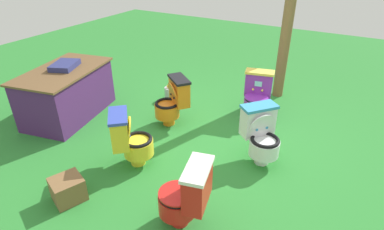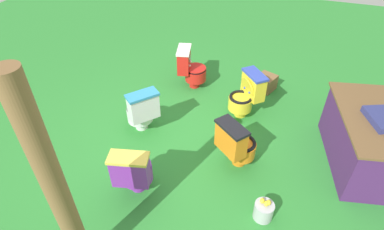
% 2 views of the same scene
% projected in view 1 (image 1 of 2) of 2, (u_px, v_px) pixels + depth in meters
% --- Properties ---
extents(ground, '(14.00, 14.00, 0.00)m').
position_uv_depth(ground, '(214.00, 141.00, 4.44)').
color(ground, '#2D8433').
extents(toilet_orange, '(0.64, 0.62, 0.73)m').
position_uv_depth(toilet_orange, '(173.00, 101.00, 4.69)').
color(toilet_orange, orange).
rests_on(toilet_orange, ground).
extents(toilet_purple, '(0.57, 0.51, 0.73)m').
position_uv_depth(toilet_purple, '(257.00, 95.00, 4.88)').
color(toilet_purple, purple).
rests_on(toilet_purple, ground).
extents(toilet_red, '(0.51, 0.57, 0.73)m').
position_uv_depth(toilet_red, '(186.00, 195.00, 2.97)').
color(toilet_red, red).
rests_on(toilet_red, ground).
extents(toilet_white, '(0.62, 0.64, 0.73)m').
position_uv_depth(toilet_white, '(261.00, 134.00, 3.89)').
color(toilet_white, white).
rests_on(toilet_white, ground).
extents(toilet_yellow, '(0.63, 0.63, 0.73)m').
position_uv_depth(toilet_yellow, '(130.00, 139.00, 3.80)').
color(toilet_yellow, yellow).
rests_on(toilet_yellow, ground).
extents(vendor_table, '(1.61, 1.14, 0.85)m').
position_uv_depth(vendor_table, '(67.00, 93.00, 4.90)').
color(vendor_table, '#4C2360').
rests_on(vendor_table, ground).
extents(wooden_post, '(0.18, 0.18, 2.26)m').
position_uv_depth(wooden_post, '(286.00, 33.00, 5.20)').
color(wooden_post, brown).
rests_on(wooden_post, ground).
extents(small_crate, '(0.41, 0.40, 0.26)m').
position_uv_depth(small_crate, '(68.00, 189.00, 3.38)').
color(small_crate, brown).
rests_on(small_crate, ground).
extents(lemon_bucket, '(0.22, 0.22, 0.28)m').
position_uv_depth(lemon_bucket, '(171.00, 93.00, 5.54)').
color(lemon_bucket, '#B7B7BF').
rests_on(lemon_bucket, ground).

